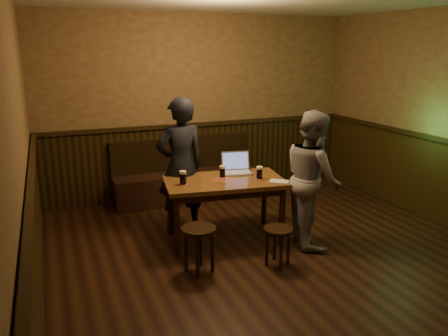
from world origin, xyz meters
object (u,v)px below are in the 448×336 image
Objects in this scene: person_suit at (181,166)px; pub_table at (224,187)px; laptop at (236,167)px; person_grey at (313,178)px; stool_left at (199,236)px; bench at (185,180)px; pint_left at (183,178)px; pint_mid at (222,172)px; pint_right at (259,173)px; stool_right at (278,236)px.

pub_table is at bearing 129.03° from person_suit.
person_grey is at bearing -35.98° from laptop.
person_suit is (0.15, 1.11, 0.47)m from stool_left.
bench reaches higher than pint_left.
person_suit is at bearing -109.57° from bench.
stool_left is 3.01× the size of pint_left.
stool_left is 0.81m from pint_left.
pint_mid is (0.01, -1.50, 0.52)m from bench.
person_suit reaches higher than pub_table.
pint_left is 0.10× the size of person_grey.
bench is 1.76m from pint_left.
person_suit reaches higher than pint_right.
bench is at bearing 76.03° from stool_left.
pub_table reaches higher than stool_left.
stool_right is at bearing -75.12° from pint_mid.
pint_mid reaches higher than pub_table.
person_grey is (1.44, -0.47, -0.04)m from pint_left.
person_suit reaches higher than laptop.
pint_mid is at bearing 70.97° from person_grey.
person_suit is at bearing 76.58° from pint_left.
bench is 1.35m from person_suit.
stool_left is 0.29× the size of person_suit.
pint_left is (-0.78, 0.86, 0.50)m from stool_right.
pint_mid reaches higher than stool_right.
pint_right reaches higher than pub_table.
person_suit is (-0.68, 1.30, 0.52)m from stool_right.
person_suit is (0.10, 0.44, 0.02)m from pint_left.
pint_mid is 1.08m from person_grey.
stool_left is 1.56m from person_grey.
laptop reaches higher than stool_left.
pint_right is at bearing 69.73° from person_grey.
pint_left reaches higher than pub_table.
bench is 1.45× the size of pub_table.
pub_table is 9.73× the size of pint_right.
stool_left is at bearing -120.91° from laptop.
person_grey is at bearing 140.81° from person_suit.
pint_mid is at bearing -89.55° from bench.
bench is 1.59m from pint_mid.
person_suit is at bearing 68.66° from person_grey.
stool_right is 0.89m from pint_right.
laptop is at bearing 47.80° from stool_left.
bench is 1.47m from laptop.
pint_right is at bearing -58.80° from laptop.
pint_right is (0.39, -0.23, 0.00)m from pint_mid.
pint_left reaches higher than stool_left.
stool_left is (-0.56, -0.68, -0.26)m from pub_table.
pint_left is 0.54m from pint_mid.
laptop is at bearing 109.91° from pint_right.
pint_mid is at bearing 149.89° from pint_right.
stool_right is 1.10m from pint_mid.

